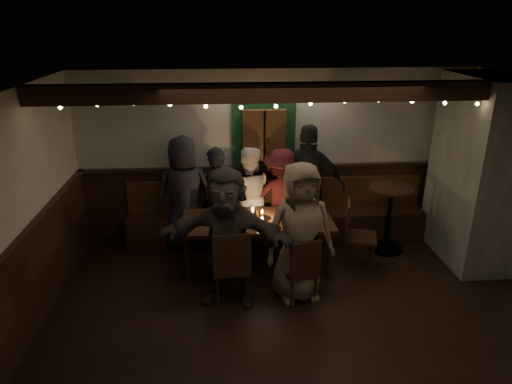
{
  "coord_description": "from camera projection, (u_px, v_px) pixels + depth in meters",
  "views": [
    {
      "loc": [
        -0.83,
        -4.21,
        3.3
      ],
      "look_at": [
        -0.38,
        1.6,
        1.05
      ],
      "focal_mm": 32.0,
      "sensor_mm": 36.0,
      "label": 1
    }
  ],
  "objects": [
    {
      "name": "room",
      "position": [
        363.0,
        192.0,
        6.17
      ],
      "size": [
        6.02,
        5.01,
        2.62
      ],
      "color": "black",
      "rests_on": "ground"
    },
    {
      "name": "dining_table",
      "position": [
        257.0,
        224.0,
        6.19
      ],
      "size": [
        2.03,
        0.87,
        0.88
      ],
      "color": "black",
      "rests_on": "ground"
    },
    {
      "name": "chair_near_left",
      "position": [
        231.0,
        263.0,
        5.42
      ],
      "size": [
        0.47,
        0.47,
        0.98
      ],
      "color": "black",
      "rests_on": "ground"
    },
    {
      "name": "chair_near_right",
      "position": [
        302.0,
        267.0,
        5.47
      ],
      "size": [
        0.48,
        0.48,
        0.87
      ],
      "color": "black",
      "rests_on": "ground"
    },
    {
      "name": "chair_end",
      "position": [
        354.0,
        230.0,
        6.3
      ],
      "size": [
        0.53,
        0.53,
        0.95
      ],
      "color": "black",
      "rests_on": "ground"
    },
    {
      "name": "high_top",
      "position": [
        389.0,
        211.0,
        6.69
      ],
      "size": [
        0.63,
        0.63,
        1.0
      ],
      "color": "black",
      "rests_on": "ground"
    },
    {
      "name": "person_a",
      "position": [
        185.0,
        194.0,
        6.69
      ],
      "size": [
        0.89,
        0.62,
        1.73
      ],
      "primitive_type": "imported",
      "rotation": [
        0.0,
        0.0,
        3.22
      ],
      "color": "#211F2B",
      "rests_on": "ground"
    },
    {
      "name": "person_b",
      "position": [
        216.0,
        197.0,
        6.81
      ],
      "size": [
        0.6,
        0.42,
        1.56
      ],
      "primitive_type": "imported",
      "rotation": [
        0.0,
        0.0,
        3.05
      ],
      "color": "black",
      "rests_on": "ground"
    },
    {
      "name": "person_c",
      "position": [
        248.0,
        196.0,
        6.87
      ],
      "size": [
        0.75,
        0.59,
        1.53
      ],
      "primitive_type": "imported",
      "rotation": [
        0.0,
        0.0,
        3.16
      ],
      "color": "white",
      "rests_on": "ground"
    },
    {
      "name": "person_d",
      "position": [
        281.0,
        198.0,
        6.85
      ],
      "size": [
        1.05,
        0.72,
        1.51
      ],
      "primitive_type": "imported",
      "rotation": [
        0.0,
        0.0,
        2.97
      ],
      "color": "#46141B",
      "rests_on": "ground"
    },
    {
      "name": "person_e",
      "position": [
        308.0,
        186.0,
        6.79
      ],
      "size": [
        1.17,
        0.73,
        1.87
      ],
      "primitive_type": "imported",
      "rotation": [
        0.0,
        0.0,
        2.88
      ],
      "color": "black",
      "rests_on": "ground"
    },
    {
      "name": "person_f",
      "position": [
        227.0,
        237.0,
        5.37
      ],
      "size": [
        1.68,
        0.86,
        1.73
      ],
      "primitive_type": "imported",
      "rotation": [
        0.0,
        0.0,
        -0.23
      ],
      "color": "#423732",
      "rests_on": "ground"
    },
    {
      "name": "person_g",
      "position": [
        300.0,
        233.0,
        5.46
      ],
      "size": [
        0.95,
        0.7,
        1.76
      ],
      "primitive_type": "imported",
      "rotation": [
        0.0,
        0.0,
        0.18
      ],
      "color": "#7F6751",
      "rests_on": "ground"
    }
  ]
}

